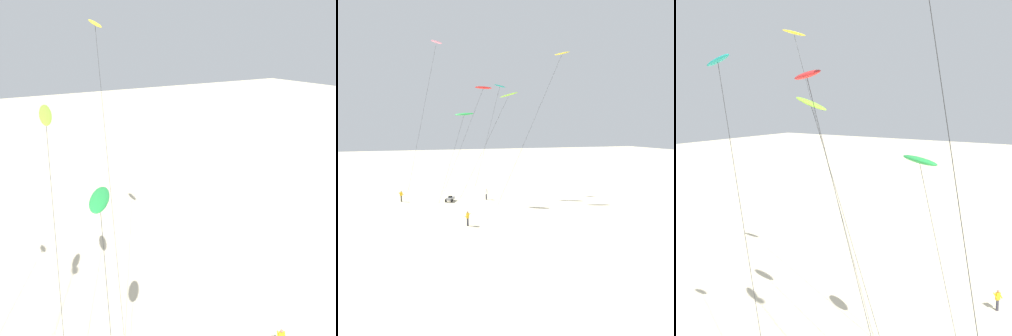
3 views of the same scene
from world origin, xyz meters
The scene contains 3 objects.
kite_lime centered at (-8.34, 12.84, 15.53)m, with size 2.76×8.61×16.21m.
kite_yellow centered at (-2.75, 18.45, 20.35)m, with size 2.81×9.57×21.30m.
kite_green centered at (-7.93, 6.14, 12.75)m, with size 2.20×5.17×13.11m.
Camera 1 is at (-14.22, -10.25, 20.16)m, focal length 42.87 mm.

